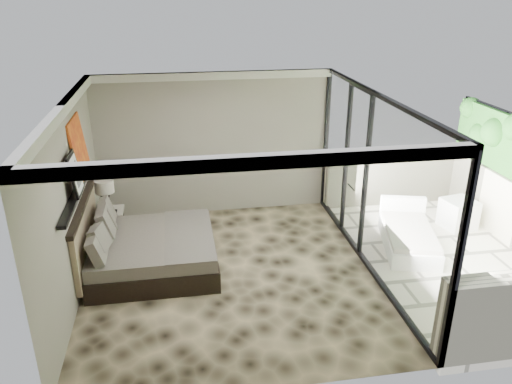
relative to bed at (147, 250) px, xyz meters
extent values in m
plane|color=black|center=(1.30, -0.44, -0.33)|extent=(5.00, 5.00, 0.00)
cube|color=silver|center=(1.30, -0.44, 2.46)|extent=(4.50, 5.00, 0.02)
cube|color=gray|center=(1.30, 2.05, 1.07)|extent=(4.50, 0.02, 2.80)
cube|color=gray|center=(-0.94, -0.44, 1.07)|extent=(0.02, 5.00, 2.80)
cube|color=white|center=(3.55, -0.44, 1.07)|extent=(0.08, 5.00, 2.80)
cube|color=silver|center=(5.05, -0.44, -0.39)|extent=(3.00, 5.00, 0.12)
cube|color=black|center=(-0.88, -0.34, 1.17)|extent=(0.12, 2.20, 0.05)
cube|color=black|center=(0.11, 0.00, -0.16)|extent=(1.97, 1.88, 0.34)
cube|color=#5D574D|center=(0.11, 0.00, 0.11)|extent=(1.91, 1.82, 0.21)
cube|color=#4F4C45|center=(0.68, 0.00, 0.22)|extent=(0.75, 1.86, 0.03)
cube|color=#92745D|center=(-0.90, 0.00, 0.32)|extent=(0.08, 1.98, 0.94)
cube|color=black|center=(-0.68, 1.24, -0.10)|extent=(0.61, 0.61, 0.47)
cone|color=black|center=(-0.71, 1.18, 0.27)|extent=(0.19, 0.19, 0.17)
cone|color=black|center=(-0.71, 1.18, 0.44)|extent=(0.19, 0.19, 0.17)
cylinder|color=beige|center=(-0.71, 1.18, 0.68)|extent=(0.33, 0.33, 0.23)
cube|color=red|center=(-0.90, 0.40, 1.64)|extent=(0.13, 0.90, 0.90)
cube|color=black|center=(-0.84, -0.39, 1.49)|extent=(0.11, 0.50, 0.60)
cube|color=white|center=(5.75, 0.55, -0.06)|extent=(0.64, 0.64, 0.55)
cube|color=white|center=(4.47, -0.06, -0.19)|extent=(1.21, 1.79, 0.29)
cube|color=beige|center=(4.47, -0.06, -0.01)|extent=(1.14, 1.68, 0.08)
cube|color=white|center=(4.67, 0.68, 0.13)|extent=(0.82, 0.33, 0.36)
camera|label=1|loc=(0.58, -7.23, 3.92)|focal=35.00mm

